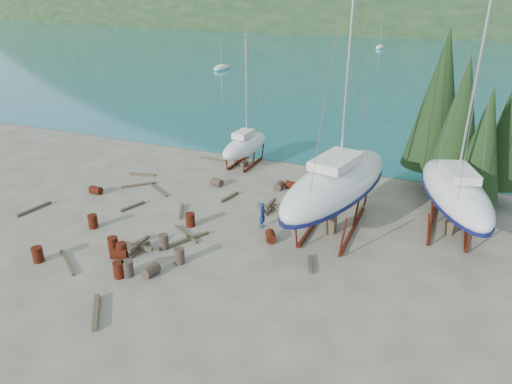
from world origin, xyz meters
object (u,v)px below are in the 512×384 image
at_px(large_sailboat_near, 337,183).
at_px(worker, 263,215).
at_px(large_sailboat_far, 455,191).
at_px(small_sailboat_shore, 245,145).

distance_m(large_sailboat_near, worker, 4.97).
height_order(large_sailboat_near, large_sailboat_far, large_sailboat_near).
distance_m(small_sailboat_shore, worker, 11.52).
bearing_deg(small_sailboat_shore, worker, -56.03).
xyz_separation_m(large_sailboat_near, small_sailboat_shore, (-9.85, 8.26, -1.27)).
bearing_deg(small_sailboat_shore, large_sailboat_far, -14.76).
height_order(large_sailboat_near, small_sailboat_shore, large_sailboat_near).
relative_size(large_sailboat_near, worker, 11.28).
relative_size(large_sailboat_near, large_sailboat_far, 1.20).
height_order(large_sailboat_far, small_sailboat_shore, large_sailboat_far).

